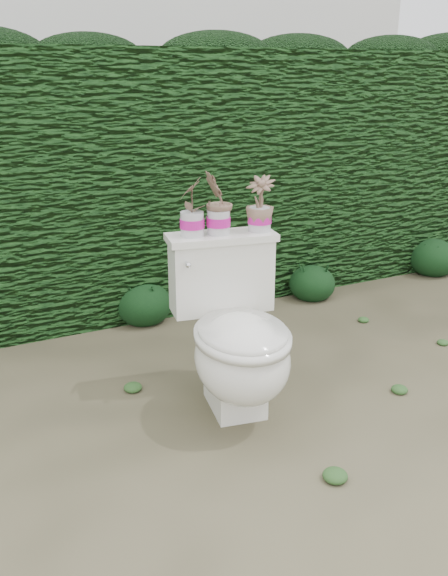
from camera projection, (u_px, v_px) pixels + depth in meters
name	position (u px, v px, depth m)	size (l,w,h in m)	color
ground	(212.00, 408.00, 2.83)	(60.00, 60.00, 0.00)	#716A4D
hedge	(105.00, 181.00, 3.91)	(8.00, 1.00, 1.60)	#21511B
house_wall	(47.00, 23.00, 7.46)	(8.00, 3.50, 4.00)	silver
toilet	(236.00, 339.00, 2.70)	(0.56, 0.74, 0.78)	white
potted_plant_left	(192.00, 208.00, 2.69)	(0.13, 0.09, 0.25)	#3A7C26
potted_plant_center	(218.00, 204.00, 2.72)	(0.15, 0.12, 0.27)	#3A7C26
potted_plant_right	(260.00, 205.00, 2.78)	(0.13, 0.13, 0.24)	#3A7C26
liriope_clump_2	(143.00, 300.00, 3.76)	(0.35, 0.35, 0.28)	#133614
liriope_clump_3	(312.00, 280.00, 4.15)	(0.31, 0.31, 0.25)	#133614
liriope_clump_4	(433.00, 254.00, 4.64)	(0.37, 0.37, 0.29)	#133614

